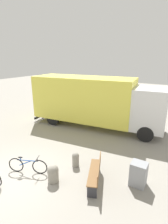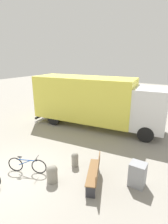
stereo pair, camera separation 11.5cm
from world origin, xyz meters
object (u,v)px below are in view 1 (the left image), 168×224
bicycle_middle (28,165)px  utility_box (138,174)px  delivery_truck (94,100)px  bollard_far_bench (76,159)px  bollard_near_bench (53,173)px  park_bench (96,171)px

bicycle_middle → utility_box: bearing=-1.6°
delivery_truck → utility_box: delivery_truck is taller
bollard_far_bench → utility_box: 2.73m
delivery_truck → bollard_near_bench: (1.45, -6.03, -1.49)m
park_bench → utility_box: size_ratio=1.82×
park_bench → bollard_far_bench: 1.39m
bollard_near_bench → park_bench: bearing=29.4°
delivery_truck → utility_box: (4.34, -4.48, -1.40)m
delivery_truck → bollard_far_bench: size_ratio=13.79×
park_bench → bollard_far_bench: bearing=46.6°
park_bench → bollard_near_bench: 1.69m
park_bench → utility_box: bearing=-85.7°
bicycle_middle → bollard_far_bench: (1.45, 1.46, 0.00)m
bollard_far_bench → bicycle_middle: bearing=-134.8°
bollard_far_bench → utility_box: (2.71, 0.23, 0.12)m
park_bench → bollard_far_bench: (-1.29, 0.49, -0.15)m
bollard_near_bench → utility_box: (2.89, 1.55, 0.09)m
park_bench → bollard_near_bench: bearing=96.7°
bicycle_middle → bollard_far_bench: 2.05m
park_bench → bollard_far_bench: park_bench is taller
bicycle_middle → delivery_truck: bearing=67.9°
delivery_truck → bollard_far_bench: delivery_truck is taller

